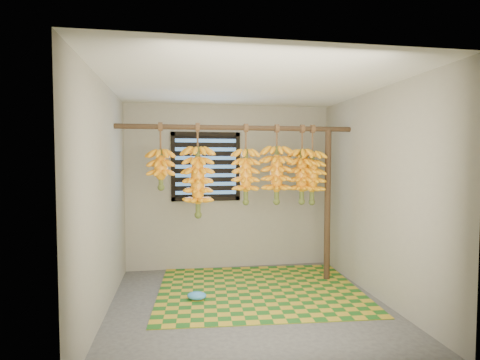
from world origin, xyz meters
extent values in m
cube|color=#444444|center=(0.00, 0.00, -0.01)|extent=(3.00, 3.00, 0.01)
cube|color=silver|center=(0.00, 0.00, 2.40)|extent=(3.00, 3.00, 0.01)
cube|color=gray|center=(0.00, 1.50, 1.20)|extent=(3.00, 0.01, 2.40)
cube|color=gray|center=(-1.50, 0.00, 1.20)|extent=(0.01, 3.00, 2.40)
cube|color=gray|center=(1.50, 0.00, 1.20)|extent=(0.01, 3.00, 2.40)
cube|color=black|center=(-0.35, 1.48, 1.50)|extent=(1.00, 0.04, 1.00)
cylinder|color=#49301E|center=(0.00, 0.70, 2.00)|extent=(3.00, 0.06, 0.06)
cylinder|color=#49301E|center=(1.20, 0.70, 1.00)|extent=(0.08, 0.08, 2.00)
cube|color=#1F5C1B|center=(0.22, 0.44, 0.01)|extent=(2.56, 2.11, 0.01)
ellipsoid|color=#3C92DF|center=(-0.55, 0.22, 0.06)|extent=(0.26, 0.22, 0.09)
cylinder|color=brown|center=(-0.96, 0.70, 1.86)|extent=(0.02, 0.02, 0.34)
cylinder|color=#4C5923|center=(-0.96, 0.70, 1.50)|extent=(0.06, 0.06, 0.44)
cylinder|color=brown|center=(-0.51, 0.70, 1.88)|extent=(0.02, 0.02, 0.30)
cylinder|color=#4C5923|center=(-0.51, 0.70, 1.34)|extent=(0.06, 0.06, 0.83)
cylinder|color=brown|center=(0.10, 0.70, 1.87)|extent=(0.02, 0.02, 0.33)
cylinder|color=#4C5923|center=(0.10, 0.70, 1.41)|extent=(0.06, 0.06, 0.66)
cylinder|color=brown|center=(0.84, 0.70, 1.87)|extent=(0.02, 0.02, 0.32)
cylinder|color=#4C5923|center=(0.84, 0.70, 1.40)|extent=(0.06, 0.06, 0.67)
cylinder|color=brown|center=(0.50, 0.70, 1.88)|extent=(0.02, 0.02, 0.29)
cylinder|color=#4C5923|center=(0.50, 0.70, 1.42)|extent=(0.06, 0.06, 0.69)
cylinder|color=brown|center=(0.98, 0.70, 1.86)|extent=(0.02, 0.02, 0.35)
cylinder|color=#4C5923|center=(0.98, 0.70, 1.39)|extent=(0.06, 0.06, 0.65)
camera|label=1|loc=(-0.75, -3.97, 1.59)|focal=28.00mm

